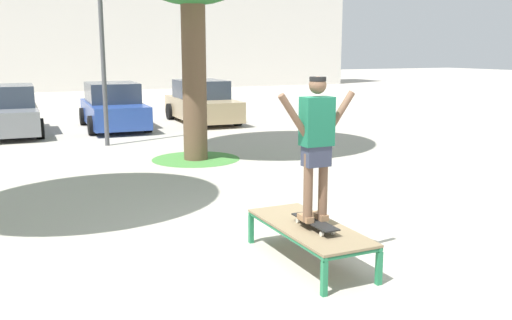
{
  "coord_description": "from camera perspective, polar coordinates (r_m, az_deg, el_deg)",
  "views": [
    {
      "loc": [
        -3.7,
        -6.1,
        2.53
      ],
      "look_at": [
        -0.35,
        1.01,
        1.0
      ],
      "focal_mm": 39.54,
      "sensor_mm": 36.0,
      "label": 1
    }
  ],
  "objects": [
    {
      "name": "skate_box",
      "position": [
        6.87,
        5.38,
        -6.97
      ],
      "size": [
        0.77,
        1.9,
        0.46
      ],
      "color": "#237A4C",
      "rests_on": "ground"
    },
    {
      "name": "building_facade",
      "position": [
        39.37,
        -21.8,
        14.75
      ],
      "size": [
        43.94,
        4.0,
        11.26
      ],
      "primitive_type": "cube",
      "color": "silver",
      "rests_on": "ground"
    },
    {
      "name": "car_grey",
      "position": [
        18.91,
        -23.85,
        4.48
      ],
      "size": [
        2.04,
        4.26,
        1.5
      ],
      "color": "slate",
      "rests_on": "ground"
    },
    {
      "name": "car_tan",
      "position": [
        20.37,
        -5.49,
        5.76
      ],
      "size": [
        2.06,
        4.27,
        1.5
      ],
      "color": "tan",
      "rests_on": "ground"
    },
    {
      "name": "skater",
      "position": [
        6.5,
        6.14,
        2.12
      ],
      "size": [
        1.0,
        0.28,
        1.69
      ],
      "color": "brown",
      "rests_on": "skateboard"
    },
    {
      "name": "ground_plane",
      "position": [
        7.57,
        5.71,
        -8.57
      ],
      "size": [
        120.0,
        120.0,
        0.0
      ],
      "primitive_type": "plane",
      "color": "#B2AA9E"
    },
    {
      "name": "light_post",
      "position": [
        15.68,
        -15.5,
        15.35
      ],
      "size": [
        0.36,
        0.36,
        5.83
      ],
      "color": "#4C4C51",
      "rests_on": "ground"
    },
    {
      "name": "grass_patch_mid_back",
      "position": [
        13.44,
        -6.1,
        0.11
      ],
      "size": [
        2.08,
        2.08,
        0.01
      ],
      "primitive_type": "cylinder",
      "color": "#47893D",
      "rests_on": "ground"
    },
    {
      "name": "car_blue",
      "position": [
        19.23,
        -14.24,
        5.17
      ],
      "size": [
        2.08,
        4.28,
        1.5
      ],
      "color": "#28479E",
      "rests_on": "ground"
    },
    {
      "name": "skateboard",
      "position": [
        6.73,
        5.97,
        -6.28
      ],
      "size": [
        0.21,
        0.8,
        0.09
      ],
      "color": "black",
      "rests_on": "skate_box"
    }
  ]
}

